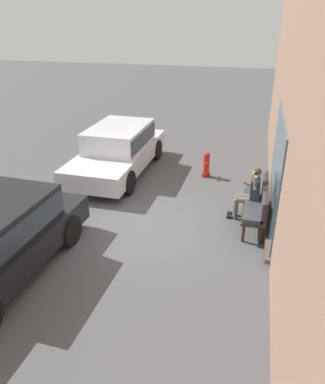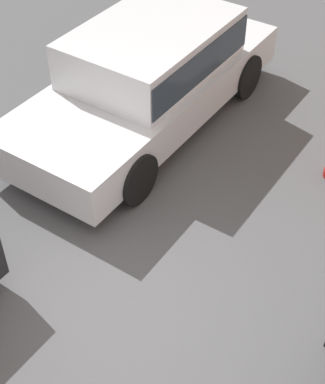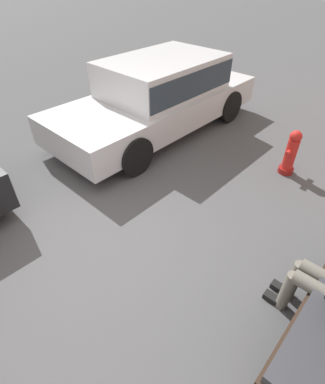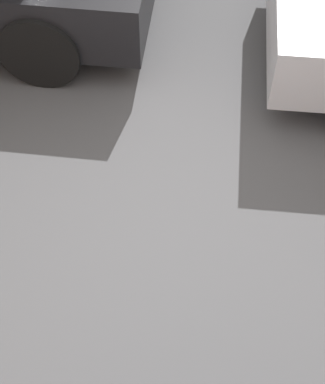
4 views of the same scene
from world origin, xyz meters
name	(u,v)px [view 3 (image 3 of 4)]	position (x,y,z in m)	size (l,w,h in m)	color
ground_plane	(91,240)	(0.00, 0.00, 0.00)	(60.00, 60.00, 0.00)	#4C4C4F
parked_car_near	(160,93)	(-3.08, -1.54, 0.81)	(4.73, 2.02, 1.48)	silver
fire_hydrant	(291,153)	(-3.33, 1.27, 0.39)	(0.38, 0.26, 0.81)	maroon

